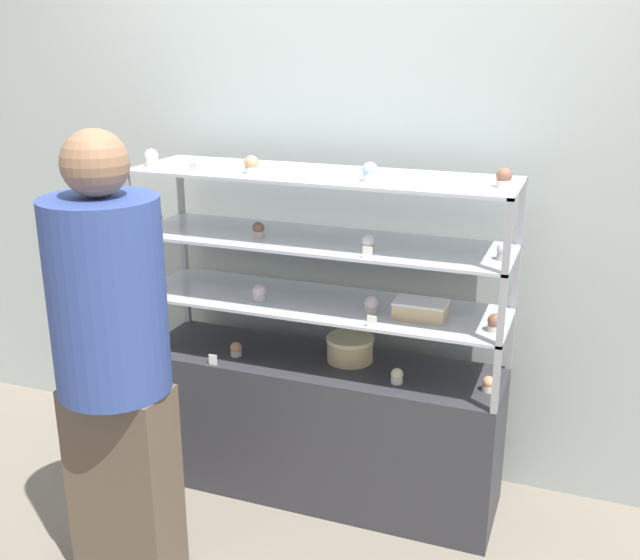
# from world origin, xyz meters

# --- Properties ---
(ground_plane) EXTENTS (20.00, 20.00, 0.00)m
(ground_plane) POSITION_xyz_m (0.00, 0.00, 0.00)
(ground_plane) COLOR gray
(back_wall) EXTENTS (8.00, 0.05, 2.60)m
(back_wall) POSITION_xyz_m (0.00, 0.36, 1.30)
(back_wall) COLOR #A8B2AD
(back_wall) RESTS_ON ground_plane
(display_base) EXTENTS (1.50, 0.42, 0.61)m
(display_base) POSITION_xyz_m (0.00, 0.00, 0.30)
(display_base) COLOR #333338
(display_base) RESTS_ON ground_plane
(display_riser_lower) EXTENTS (1.50, 0.42, 0.26)m
(display_riser_lower) POSITION_xyz_m (0.00, 0.00, 0.85)
(display_riser_lower) COLOR #99999E
(display_riser_lower) RESTS_ON display_base
(display_riser_middle) EXTENTS (1.50, 0.42, 0.26)m
(display_riser_middle) POSITION_xyz_m (0.00, 0.00, 1.11)
(display_riser_middle) COLOR #99999E
(display_riser_middle) RESTS_ON display_riser_lower
(display_riser_upper) EXTENTS (1.50, 0.42, 0.26)m
(display_riser_upper) POSITION_xyz_m (0.00, 0.00, 1.37)
(display_riser_upper) COLOR #99999E
(display_riser_upper) RESTS_ON display_riser_middle
(layer_cake_centerpiece) EXTENTS (0.20, 0.20, 0.10)m
(layer_cake_centerpiece) POSITION_xyz_m (0.12, 0.05, 0.66)
(layer_cake_centerpiece) COLOR #DBBC84
(layer_cake_centerpiece) RESTS_ON display_base
(sheet_cake_frosted) EXTENTS (0.20, 0.12, 0.07)m
(sheet_cake_frosted) POSITION_xyz_m (0.42, -0.04, 0.90)
(sheet_cake_frosted) COLOR #DBBC84
(sheet_cake_frosted) RESTS_ON display_riser_lower
(cupcake_0) EXTENTS (0.05, 0.05, 0.06)m
(cupcake_0) POSITION_xyz_m (-0.69, -0.09, 0.63)
(cupcake_0) COLOR #CCB28C
(cupcake_0) RESTS_ON display_base
(cupcake_1) EXTENTS (0.05, 0.05, 0.06)m
(cupcake_1) POSITION_xyz_m (-0.35, -0.08, 0.63)
(cupcake_1) COLOR beige
(cupcake_1) RESTS_ON display_base
(cupcake_2) EXTENTS (0.05, 0.05, 0.06)m
(cupcake_2) POSITION_xyz_m (0.35, -0.09, 0.63)
(cupcake_2) COLOR white
(cupcake_2) RESTS_ON display_base
(cupcake_3) EXTENTS (0.05, 0.05, 0.06)m
(cupcake_3) POSITION_xyz_m (0.69, -0.04, 0.63)
(cupcake_3) COLOR beige
(cupcake_3) RESTS_ON display_base
(price_tag_0) EXTENTS (0.04, 0.00, 0.04)m
(price_tag_0) POSITION_xyz_m (-0.39, -0.19, 0.63)
(price_tag_0) COLOR white
(price_tag_0) RESTS_ON display_base
(cupcake_4) EXTENTS (0.06, 0.06, 0.07)m
(cupcake_4) POSITION_xyz_m (-0.70, -0.07, 0.90)
(cupcake_4) COLOR white
(cupcake_4) RESTS_ON display_riser_lower
(cupcake_5) EXTENTS (0.06, 0.06, 0.07)m
(cupcake_5) POSITION_xyz_m (-0.24, -0.07, 0.90)
(cupcake_5) COLOR white
(cupcake_5) RESTS_ON display_riser_lower
(cupcake_6) EXTENTS (0.06, 0.06, 0.07)m
(cupcake_6) POSITION_xyz_m (0.23, -0.05, 0.90)
(cupcake_6) COLOR beige
(cupcake_6) RESTS_ON display_riser_lower
(cupcake_7) EXTENTS (0.06, 0.06, 0.07)m
(cupcake_7) POSITION_xyz_m (0.70, -0.07, 0.90)
(cupcake_7) COLOR beige
(cupcake_7) RESTS_ON display_riser_lower
(price_tag_1) EXTENTS (0.04, 0.00, 0.04)m
(price_tag_1) POSITION_xyz_m (0.28, -0.19, 0.89)
(price_tag_1) COLOR white
(price_tag_1) RESTS_ON display_riser_lower
(cupcake_8) EXTENTS (0.05, 0.05, 0.06)m
(cupcake_8) POSITION_xyz_m (-0.71, -0.05, 1.16)
(cupcake_8) COLOR beige
(cupcake_8) RESTS_ON display_riser_middle
(cupcake_9) EXTENTS (0.05, 0.05, 0.06)m
(cupcake_9) POSITION_xyz_m (-0.24, -0.05, 1.16)
(cupcake_9) COLOR beige
(cupcake_9) RESTS_ON display_riser_middle
(cupcake_10) EXTENTS (0.05, 0.05, 0.06)m
(cupcake_10) POSITION_xyz_m (0.22, -0.09, 1.16)
(cupcake_10) COLOR #CCB28C
(cupcake_10) RESTS_ON display_riser_middle
(cupcake_11) EXTENTS (0.05, 0.05, 0.06)m
(cupcake_11) POSITION_xyz_m (0.71, -0.04, 1.16)
(cupcake_11) COLOR beige
(cupcake_11) RESTS_ON display_riser_middle
(price_tag_2) EXTENTS (0.04, 0.00, 0.04)m
(price_tag_2) POSITION_xyz_m (0.25, -0.19, 1.15)
(price_tag_2) COLOR white
(price_tag_2) RESTS_ON display_riser_middle
(cupcake_12) EXTENTS (0.05, 0.05, 0.07)m
(cupcake_12) POSITION_xyz_m (-0.69, -0.09, 1.42)
(cupcake_12) COLOR beige
(cupcake_12) RESTS_ON display_riser_upper
(cupcake_13) EXTENTS (0.05, 0.05, 0.07)m
(cupcake_13) POSITION_xyz_m (-0.24, -0.10, 1.42)
(cupcake_13) COLOR beige
(cupcake_13) RESTS_ON display_riser_upper
(cupcake_14) EXTENTS (0.05, 0.05, 0.07)m
(cupcake_14) POSITION_xyz_m (0.23, -0.09, 1.42)
(cupcake_14) COLOR white
(cupcake_14) RESTS_ON display_riser_upper
(cupcake_15) EXTENTS (0.05, 0.05, 0.07)m
(cupcake_15) POSITION_xyz_m (0.69, -0.04, 1.42)
(cupcake_15) COLOR beige
(cupcake_15) RESTS_ON display_riser_upper
(price_tag_3) EXTENTS (0.04, 0.00, 0.04)m
(price_tag_3) POSITION_xyz_m (-0.44, -0.19, 1.41)
(price_tag_3) COLOR white
(price_tag_3) RESTS_ON display_riser_upper
(customer_figure) EXTENTS (0.38, 0.38, 1.62)m
(customer_figure) POSITION_xyz_m (-0.45, -0.76, 0.87)
(customer_figure) COLOR brown
(customer_figure) RESTS_ON ground_plane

